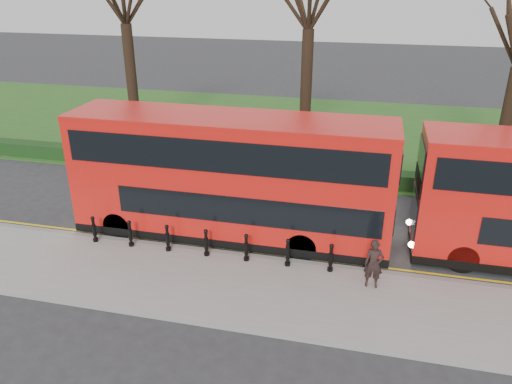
# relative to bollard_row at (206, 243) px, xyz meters

# --- Properties ---
(ground) EXTENTS (120.00, 120.00, 0.00)m
(ground) POSITION_rel_bollard_row_xyz_m (-0.13, 1.35, -0.65)
(ground) COLOR #28282B
(ground) RESTS_ON ground
(pavement) EXTENTS (60.00, 4.00, 0.15)m
(pavement) POSITION_rel_bollard_row_xyz_m (-0.13, -1.65, -0.58)
(pavement) COLOR gray
(pavement) RESTS_ON ground
(kerb) EXTENTS (60.00, 0.25, 0.16)m
(kerb) POSITION_rel_bollard_row_xyz_m (-0.13, 0.35, -0.58)
(kerb) COLOR slate
(kerb) RESTS_ON ground
(grass_verge) EXTENTS (60.00, 18.00, 0.06)m
(grass_verge) POSITION_rel_bollard_row_xyz_m (-0.13, 16.35, -0.62)
(grass_verge) COLOR #27511B
(grass_verge) RESTS_ON ground
(hedge) EXTENTS (60.00, 0.90, 0.80)m
(hedge) POSITION_rel_bollard_row_xyz_m (-0.13, 8.15, -0.25)
(hedge) COLOR black
(hedge) RESTS_ON ground
(yellow_line_outer) EXTENTS (60.00, 0.10, 0.01)m
(yellow_line_outer) POSITION_rel_bollard_row_xyz_m (-0.13, 0.65, -0.64)
(yellow_line_outer) COLOR yellow
(yellow_line_outer) RESTS_ON ground
(yellow_line_inner) EXTENTS (60.00, 0.10, 0.01)m
(yellow_line_inner) POSITION_rel_bollard_row_xyz_m (-0.13, 0.85, -0.64)
(yellow_line_inner) COLOR yellow
(yellow_line_inner) RESTS_ON ground
(bollard_row) EXTENTS (9.06, 0.15, 1.00)m
(bollard_row) POSITION_rel_bollard_row_xyz_m (0.00, 0.00, 0.00)
(bollard_row) COLOR black
(bollard_row) RESTS_ON pavement
(bus_lead) EXTENTS (12.08, 2.77, 4.81)m
(bus_lead) POSITION_rel_bollard_row_xyz_m (0.39, 1.92, 1.77)
(bus_lead) COLOR red
(bus_lead) RESTS_ON ground
(pedestrian) EXTENTS (0.61, 0.40, 1.67)m
(pedestrian) POSITION_rel_bollard_row_xyz_m (5.87, -0.60, 0.34)
(pedestrian) COLOR black
(pedestrian) RESTS_ON pavement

